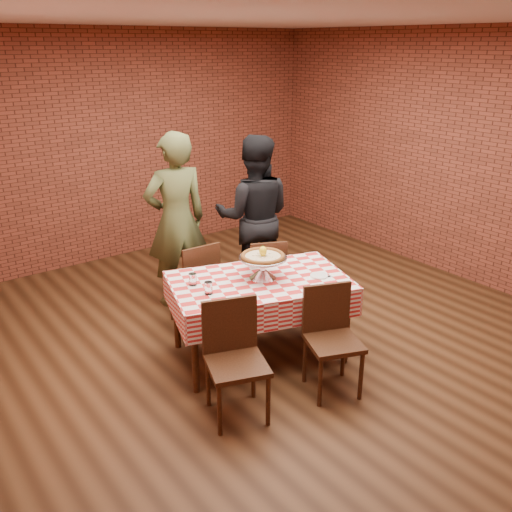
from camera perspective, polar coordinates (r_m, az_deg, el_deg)
name	(u,v)px	position (r m, az deg, el deg)	size (l,w,h in m)	color
ground	(275,335)	(5.50, 1.94, -8.20)	(6.00, 6.00, 0.00)	black
back_wall	(131,146)	(7.46, -12.84, 11.11)	(5.50, 5.50, 0.00)	brown
table	(259,318)	(5.00, 0.34, -6.48)	(1.53, 0.92, 0.75)	#3F2311
tablecloth	(259,293)	(4.89, 0.35, -3.88)	(1.57, 0.95, 0.26)	red
pizza_stand	(263,267)	(4.84, 0.71, -1.19)	(0.44, 0.44, 0.19)	silver
pizza	(263,257)	(4.80, 0.72, -0.06)	(0.39, 0.39, 0.03)	beige
lemon	(263,251)	(4.78, 0.72, 0.51)	(0.07, 0.07, 0.09)	yellow
water_glass_left	(208,288)	(4.56, -4.97, -3.33)	(0.07, 0.07, 0.11)	white
water_glass_right	(193,279)	(4.74, -6.60, -2.43)	(0.07, 0.07, 0.11)	white
side_plate	(319,276)	(4.93, 6.57, -2.04)	(0.16, 0.16, 0.01)	white
sweetener_packet_a	(329,276)	(4.94, 7.65, -2.11)	(0.05, 0.04, 0.01)	white
sweetener_packet_b	(328,277)	(4.93, 7.51, -2.13)	(0.05, 0.04, 0.01)	white
condiment_caddy	(254,259)	(5.09, -0.22, -0.33)	(0.10, 0.08, 0.14)	silver
chair_near_left	(237,364)	(4.19, -2.00, -11.18)	(0.43, 0.43, 0.91)	#3F2311
chair_near_right	(334,343)	(4.52, 8.07, -8.97)	(0.41, 0.41, 0.89)	#3F2311
chair_far_left	(194,282)	(5.58, -6.50, -2.74)	(0.41, 0.41, 0.89)	#3F2311
chair_far_right	(265,276)	(5.75, 0.92, -2.06)	(0.38, 0.38, 0.86)	#3F2311
diner_olive	(176,221)	(5.89, -8.30, 3.66)	(0.69, 0.45, 1.89)	#454C28
diner_black	(254,217)	(6.10, -0.21, 4.12)	(0.88, 0.68, 1.81)	black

